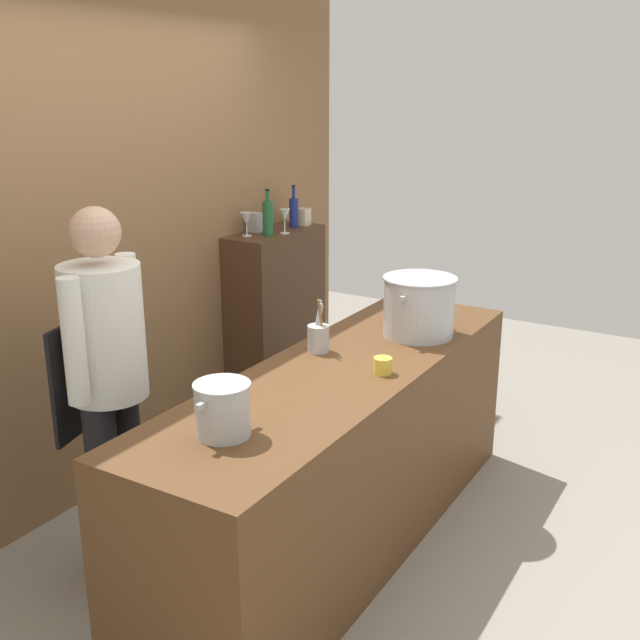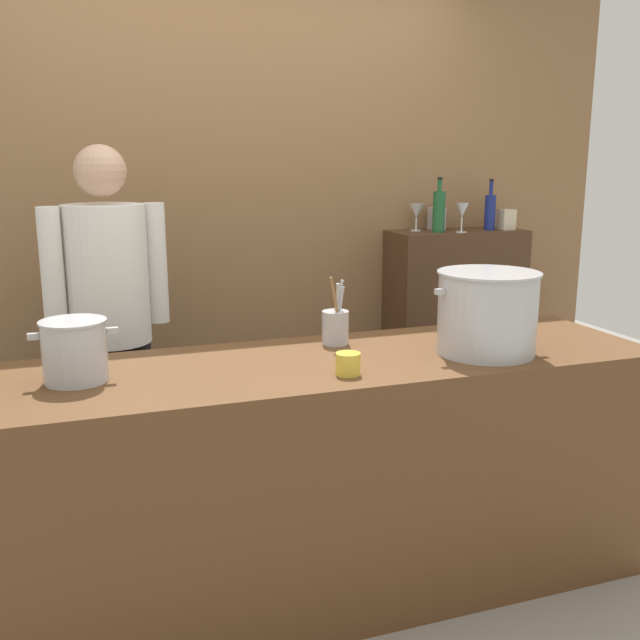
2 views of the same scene
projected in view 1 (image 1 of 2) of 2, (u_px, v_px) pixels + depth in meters
ground_plane at (339, 539)px, 3.71m from camera, size 8.00×8.00×0.00m
brick_back_panel at (108, 210)px, 3.95m from camera, size 4.40×0.10×3.00m
prep_counter at (340, 456)px, 3.58m from camera, size 2.50×0.70×0.90m
bar_cabinet at (276, 320)px, 5.12m from camera, size 0.76×0.32×1.21m
chef at (106, 368)px, 3.25m from camera, size 0.51×0.39×1.66m
stockpot_large at (419, 306)px, 3.84m from camera, size 0.43×0.37×0.30m
stockpot_small at (223, 409)px, 2.75m from camera, size 0.28×0.21×0.20m
utensil_crock at (318, 337)px, 3.63m from camera, size 0.10×0.10×0.27m
butter_jar at (383, 366)px, 3.36m from camera, size 0.08×0.08×0.07m
wine_bottle_cobalt at (294, 212)px, 5.04m from camera, size 0.06×0.06×0.28m
wine_bottle_green at (268, 217)px, 4.76m from camera, size 0.07×0.07×0.29m
wine_glass_tall at (246, 219)px, 4.75m from camera, size 0.08×0.08×0.15m
wine_glass_wide at (285, 216)px, 4.82m from camera, size 0.07×0.07×0.16m
spice_tin_cream at (303, 217)px, 5.13m from camera, size 0.08×0.08×0.11m
spice_tin_silver at (255, 222)px, 4.90m from camera, size 0.08×0.08×0.12m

